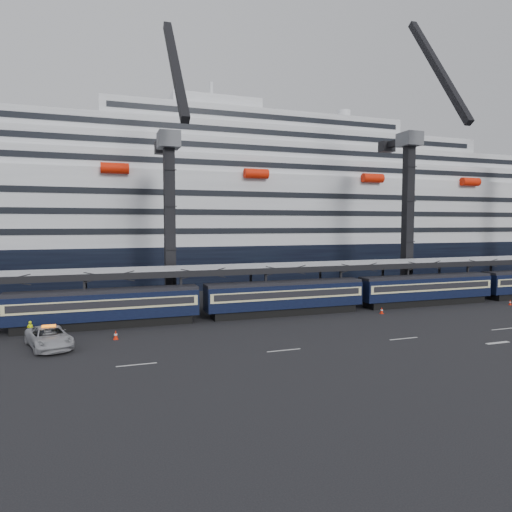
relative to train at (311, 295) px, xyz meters
name	(u,v)px	position (x,y,z in m)	size (l,w,h in m)	color
ground	(395,328)	(4.65, -10.00, -2.20)	(260.00, 260.00, 0.00)	black
lane_markings	(499,333)	(12.80, -15.23, -2.19)	(111.00, 4.27, 0.02)	beige
train	(311,295)	(0.00, 0.00, 0.00)	(133.05, 3.00, 4.05)	black
canopy	(330,265)	(4.65, 4.00, 3.05)	(130.00, 6.25, 5.53)	#9A9CA2
cruise_ship	(247,215)	(3.57, 35.99, 10.14)	(214.09, 28.84, 34.00)	black
crane_dark_near	(170,213)	(-15.35, 8.59, 9.73)	(4.50, 17.75, 35.08)	#4F5157
crane_dark_mid	(410,205)	(19.65, 7.59, 11.16)	(4.50, 18.24, 39.64)	#4F5157
pickup_truck	(49,337)	(-28.04, -6.67, -1.29)	(3.02, 6.54, 1.82)	#A1A2A8
worker	(30,330)	(-30.03, -2.50, -1.39)	(0.59, 0.39, 1.63)	#E6FF0D
traffic_cone_b	(41,335)	(-29.09, -3.23, -1.82)	(0.38, 0.38, 0.77)	red
traffic_cone_c	(116,335)	(-22.56, -5.54, -1.78)	(0.43, 0.43, 0.86)	red
traffic_cone_d	(382,310)	(7.68, -3.20, -1.80)	(0.40, 0.40, 0.81)	red
traffic_cone_f	(510,302)	(27.00, -3.76, -1.86)	(0.35, 0.35, 0.69)	red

